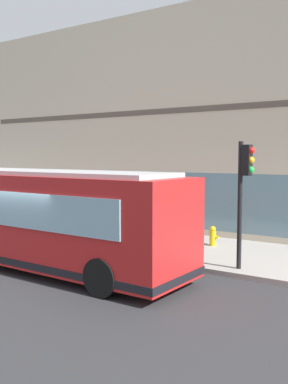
{
  "coord_description": "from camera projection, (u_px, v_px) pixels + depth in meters",
  "views": [
    {
      "loc": [
        -9.18,
        -9.77,
        3.54
      ],
      "look_at": [
        2.81,
        -1.71,
        2.33
      ],
      "focal_mm": 41.2,
      "sensor_mm": 36.0,
      "label": 1
    }
  ],
  "objects": [
    {
      "name": "traffic_light_near_corner",
      "position": [
        244.0,
        181.0,
        12.9
      ],
      "size": [
        0.32,
        0.49,
        3.79
      ],
      "color": "black",
      "rests_on": "sidewalk_curb"
    },
    {
      "name": "pedestrian_by_light_pole",
      "position": [
        56.0,
        206.0,
        20.67
      ],
      "size": [
        0.32,
        0.32,
        1.76
      ],
      "color": "#3359A5",
      "rests_on": "sidewalk_curb"
    },
    {
      "name": "fire_hydrant",
      "position": [
        213.0,
        236.0,
        16.52
      ],
      "size": [
        0.35,
        0.35,
        0.74
      ],
      "color": "yellow",
      "rests_on": "sidewalk_curb"
    },
    {
      "name": "city_bus_nearside",
      "position": [
        42.0,
        219.0,
        13.77
      ],
      "size": [
        2.78,
        10.09,
        3.07
      ],
      "color": "red",
      "rests_on": "ground"
    },
    {
      "name": "ground",
      "position": [
        46.0,
        272.0,
        13.32
      ],
      "size": [
        120.0,
        120.0,
        0.0
      ],
      "primitive_type": "plane",
      "color": "#2D2D30"
    },
    {
      "name": "sidewalk_curb",
      "position": [
        140.0,
        242.0,
        17.5
      ],
      "size": [
        4.93,
        40.0,
        0.15
      ],
      "primitive_type": "cube",
      "color": "#9E9991",
      "rests_on": "ground"
    },
    {
      "name": "pedestrian_walking_along_curb",
      "position": [
        143.0,
        214.0,
        18.22
      ],
      "size": [
        0.32,
        0.32,
        1.67
      ],
      "color": "silver",
      "rests_on": "sidewalk_curb"
    },
    {
      "name": "building_corner",
      "position": [
        215.0,
        128.0,
        22.73
      ],
      "size": [
        8.75,
        23.38,
        9.94
      ],
      "color": "beige",
      "rests_on": "ground"
    }
  ]
}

